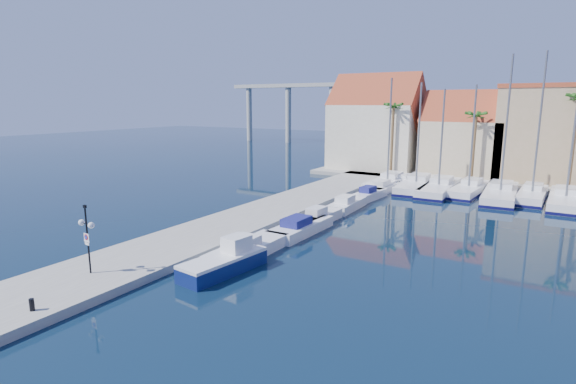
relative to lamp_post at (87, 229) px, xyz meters
name	(u,v)px	position (x,y,z in m)	size (l,w,h in m)	color
ground	(223,315)	(8.92, 0.63, -3.06)	(260.00, 260.00, 0.00)	black
quay_west	(242,221)	(-0.08, 14.13, -2.81)	(6.00, 77.00, 0.50)	gray
shore_north	(530,181)	(18.92, 48.63, -2.81)	(54.00, 16.00, 0.50)	gray
lamp_post	(87,229)	(0.00, 0.00, 0.00)	(1.32, 0.44, 3.90)	black
bollard	(32,305)	(1.82, -4.29, -2.28)	(0.23, 0.23, 0.57)	black
fishing_boat	(225,261)	(5.52, 5.03, -2.41)	(2.56, 5.84, 1.98)	navy
motorboat_west_0	(247,249)	(4.98, 7.91, -2.55)	(2.24, 6.86, 1.40)	white
motorboat_west_1	(300,227)	(5.36, 14.22, -2.55)	(2.29, 6.69, 1.40)	white
motorboat_west_2	(319,217)	(5.14, 17.78, -2.55)	(1.86, 5.15, 1.40)	white
motorboat_west_3	(347,204)	(5.19, 23.34, -2.55)	(1.93, 5.66, 1.40)	white
motorboat_west_4	(370,194)	(5.28, 28.91, -2.55)	(2.10, 5.25, 1.40)	white
motorboat_west_5	(383,187)	(5.18, 33.28, -2.55)	(2.48, 6.33, 1.40)	white
motorboat_west_6	(404,181)	(5.90, 38.90, -2.55)	(2.15, 6.25, 1.40)	white
sailboat_0	(389,182)	(4.71, 36.76, -2.48)	(3.06, 10.10, 12.59)	white
sailboat_1	(417,184)	(8.02, 36.88, -2.50)	(3.64, 11.36, 12.01)	white
sailboat_2	(440,187)	(10.70, 36.29, -2.51)	(3.15, 11.29, 11.26)	white
sailboat_3	(470,189)	(13.74, 36.98, -2.48)	(3.31, 9.75, 11.69)	white
sailboat_4	(501,193)	(16.89, 36.25, -2.48)	(3.58, 11.67, 14.51)	white
sailboat_5	(532,194)	(19.78, 37.04, -2.43)	(2.69, 9.20, 14.75)	white
sailboat_6	(566,199)	(22.70, 36.18, -2.49)	(3.09, 10.95, 12.32)	white
building_0	(377,126)	(-1.08, 47.63, 3.46)	(12.30, 9.00, 13.50)	beige
building_1	(464,138)	(10.92, 47.63, 2.23)	(10.30, 8.00, 11.00)	#C6B58B
building_2	(563,133)	(21.92, 48.63, 3.20)	(14.20, 10.20, 11.50)	tan
palm_0	(393,109)	(2.92, 42.63, 6.02)	(2.60, 2.60, 10.15)	brown
palm_1	(476,117)	(12.92, 42.63, 5.07)	(2.60, 2.60, 9.15)	brown
viaduct	(313,101)	(-30.15, 82.63, 7.19)	(48.00, 2.20, 14.45)	#9E9E99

